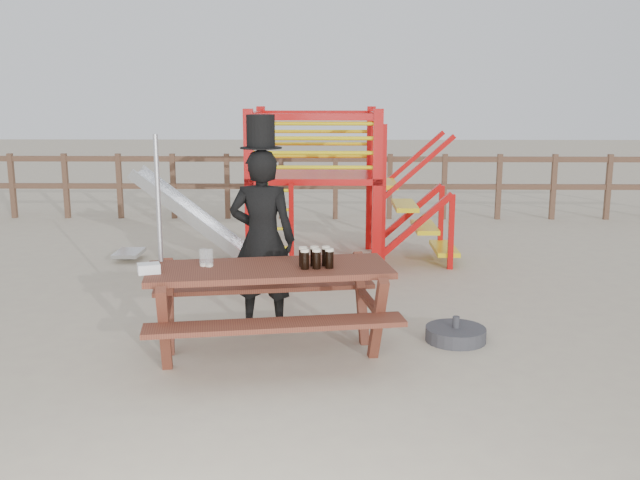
% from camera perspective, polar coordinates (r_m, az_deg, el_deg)
% --- Properties ---
extents(ground, '(60.00, 60.00, 0.00)m').
position_cam_1_polar(ground, '(6.48, -2.94, -9.00)').
color(ground, '#B5A98D').
rests_on(ground, ground).
extents(back_fence, '(15.09, 0.09, 1.20)m').
position_cam_1_polar(back_fence, '(13.15, -0.94, 4.89)').
color(back_fence, brown).
rests_on(back_fence, ground).
extents(playground_fort, '(4.71, 1.84, 2.10)m').
position_cam_1_polar(playground_fort, '(9.71, -0.87, 4.49)').
color(playground_fort, red).
rests_on(playground_fort, ground).
extents(picnic_table, '(2.30, 1.77, 0.81)m').
position_cam_1_polar(picnic_table, '(6.27, -4.04, -4.80)').
color(picnic_table, brown).
rests_on(picnic_table, ground).
extents(man_with_hat, '(0.69, 0.49, 2.09)m').
position_cam_1_polar(man_with_hat, '(6.96, -4.63, 0.44)').
color(man_with_hat, black).
rests_on(man_with_hat, ground).
extents(metal_pole, '(0.04, 0.04, 1.94)m').
position_cam_1_polar(metal_pole, '(6.50, -12.66, -0.31)').
color(metal_pole, '#B2B2B7').
rests_on(metal_pole, ground).
extents(parasol_base, '(0.57, 0.57, 0.24)m').
position_cam_1_polar(parasol_base, '(6.86, 10.79, -7.41)').
color(parasol_base, '#343439').
rests_on(parasol_base, ground).
extents(paper_bag, '(0.22, 0.19, 0.08)m').
position_cam_1_polar(paper_bag, '(6.12, -13.54, -2.22)').
color(paper_bag, white).
rests_on(paper_bag, picnic_table).
extents(stout_pints, '(0.30, 0.20, 0.17)m').
position_cam_1_polar(stout_pints, '(6.13, -0.35, -1.41)').
color(stout_pints, black).
rests_on(stout_pints, picnic_table).
extents(empty_glasses, '(0.12, 0.09, 0.15)m').
position_cam_1_polar(empty_glasses, '(6.25, -9.09, -1.47)').
color(empty_glasses, silver).
rests_on(empty_glasses, picnic_table).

